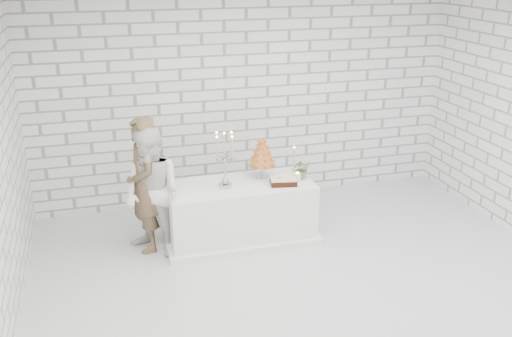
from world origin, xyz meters
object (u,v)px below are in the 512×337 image
at_px(candelabra, 225,160).
at_px(cake_table, 240,211).
at_px(bride, 152,193).
at_px(groom, 144,185).
at_px(croquembouche, 262,157).

bearing_deg(candelabra, cake_table, 13.34).
bearing_deg(cake_table, bride, -176.68).
bearing_deg(candelabra, bride, -178.97).
height_order(groom, bride, groom).
bearing_deg(croquembouche, groom, -177.98).
bearing_deg(groom, croquembouche, 82.34).
bearing_deg(croquembouche, bride, -171.70).
height_order(cake_table, bride, bride).
bearing_deg(cake_table, groom, 175.59).
distance_m(groom, bride, 0.18).
bearing_deg(candelabra, croquembouche, 19.89).
xyz_separation_m(cake_table, croquembouche, (0.33, 0.14, 0.64)).
bearing_deg(groom, candelabra, 72.28).
height_order(bride, croquembouche, bride).
relative_size(cake_table, groom, 1.08).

